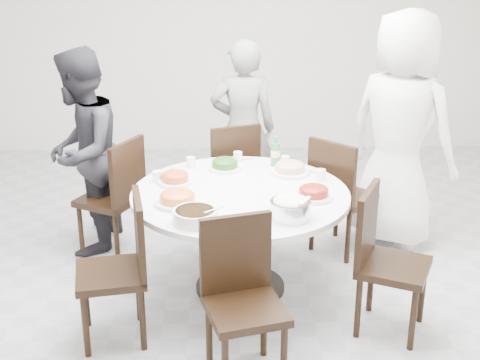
{
  "coord_description": "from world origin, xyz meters",
  "views": [
    {
      "loc": [
        -0.1,
        -4.44,
        2.47
      ],
      "look_at": [
        0.02,
        -0.16,
        0.82
      ],
      "focal_mm": 50.0,
      "sensor_mm": 36.0,
      "label": 1
    }
  ],
  "objects_px": {
    "chair_s": "(246,306)",
    "soup_bowl": "(195,216)",
    "dining_table": "(240,241)",
    "chair_sw": "(110,271)",
    "beverage_bottle": "(275,151)",
    "chair_se": "(394,264)",
    "chair_ne": "(344,194)",
    "chair_n": "(228,174)",
    "diner_right": "(401,130)",
    "rice_bowl": "(290,209)",
    "diner_left": "(82,152)",
    "chair_nw": "(109,196)",
    "diner_middle": "(243,129)"
  },
  "relations": [
    {
      "from": "rice_bowl",
      "to": "dining_table",
      "type": "bearing_deg",
      "value": 124.79
    },
    {
      "from": "chair_sw",
      "to": "diner_left",
      "type": "xyz_separation_m",
      "value": [
        -0.39,
        1.3,
        0.33
      ]
    },
    {
      "from": "chair_ne",
      "to": "diner_middle",
      "type": "xyz_separation_m",
      "value": [
        -0.77,
        0.77,
        0.31
      ]
    },
    {
      "from": "chair_sw",
      "to": "beverage_bottle",
      "type": "distance_m",
      "value": 1.6
    },
    {
      "from": "chair_ne",
      "to": "chair_nw",
      "type": "bearing_deg",
      "value": 43.5
    },
    {
      "from": "beverage_bottle",
      "to": "chair_nw",
      "type": "bearing_deg",
      "value": 175.7
    },
    {
      "from": "chair_se",
      "to": "diner_left",
      "type": "xyz_separation_m",
      "value": [
        -2.16,
        1.26,
        0.33
      ]
    },
    {
      "from": "chair_n",
      "to": "diner_middle",
      "type": "relative_size",
      "value": 0.6
    },
    {
      "from": "dining_table",
      "to": "chair_se",
      "type": "xyz_separation_m",
      "value": [
        0.95,
        -0.55,
        0.1
      ]
    },
    {
      "from": "chair_s",
      "to": "chair_sw",
      "type": "bearing_deg",
      "value": 136.88
    },
    {
      "from": "chair_n",
      "to": "chair_s",
      "type": "distance_m",
      "value": 2.09
    },
    {
      "from": "dining_table",
      "to": "chair_ne",
      "type": "bearing_deg",
      "value": 35.91
    },
    {
      "from": "chair_ne",
      "to": "diner_middle",
      "type": "relative_size",
      "value": 0.6
    },
    {
      "from": "dining_table",
      "to": "chair_sw",
      "type": "height_order",
      "value": "chair_sw"
    },
    {
      "from": "chair_n",
      "to": "diner_left",
      "type": "xyz_separation_m",
      "value": [
        -1.14,
        -0.37,
        0.33
      ]
    },
    {
      "from": "chair_se",
      "to": "diner_right",
      "type": "bearing_deg",
      "value": 10.92
    },
    {
      "from": "diner_middle",
      "to": "diner_left",
      "type": "bearing_deg",
      "value": 27.92
    },
    {
      "from": "diner_right",
      "to": "chair_sw",
      "type": "bearing_deg",
      "value": 76.39
    },
    {
      "from": "beverage_bottle",
      "to": "chair_ne",
      "type": "bearing_deg",
      "value": 8.71
    },
    {
      "from": "chair_n",
      "to": "beverage_bottle",
      "type": "distance_m",
      "value": 0.77
    },
    {
      "from": "dining_table",
      "to": "soup_bowl",
      "type": "distance_m",
      "value": 0.7
    },
    {
      "from": "chair_n",
      "to": "rice_bowl",
      "type": "bearing_deg",
      "value": 85.06
    },
    {
      "from": "chair_n",
      "to": "chair_se",
      "type": "distance_m",
      "value": 1.92
    },
    {
      "from": "dining_table",
      "to": "chair_sw",
      "type": "xyz_separation_m",
      "value": [
        -0.82,
        -0.59,
        0.1
      ]
    },
    {
      "from": "dining_table",
      "to": "chair_s",
      "type": "distance_m",
      "value": 1.02
    },
    {
      "from": "chair_n",
      "to": "diner_right",
      "type": "height_order",
      "value": "diner_right"
    },
    {
      "from": "diner_middle",
      "to": "chair_ne",
      "type": "bearing_deg",
      "value": 135.11
    },
    {
      "from": "rice_bowl",
      "to": "beverage_bottle",
      "type": "distance_m",
      "value": 0.95
    },
    {
      "from": "chair_n",
      "to": "chair_nw",
      "type": "relative_size",
      "value": 1.0
    },
    {
      "from": "dining_table",
      "to": "diner_left",
      "type": "bearing_deg",
      "value": 149.43
    },
    {
      "from": "chair_nw",
      "to": "diner_left",
      "type": "height_order",
      "value": "diner_left"
    },
    {
      "from": "chair_ne",
      "to": "chair_nw",
      "type": "xyz_separation_m",
      "value": [
        -1.84,
        0.01,
        0.0
      ]
    },
    {
      "from": "chair_ne",
      "to": "chair_s",
      "type": "bearing_deg",
      "value": 106.55
    },
    {
      "from": "chair_s",
      "to": "soup_bowl",
      "type": "relative_size",
      "value": 3.48
    },
    {
      "from": "chair_n",
      "to": "chair_s",
      "type": "height_order",
      "value": "same"
    },
    {
      "from": "chair_nw",
      "to": "chair_s",
      "type": "bearing_deg",
      "value": 59.1
    },
    {
      "from": "soup_bowl",
      "to": "dining_table",
      "type": "bearing_deg",
      "value": 58.96
    },
    {
      "from": "chair_s",
      "to": "diner_middle",
      "type": "xyz_separation_m",
      "value": [
        0.07,
        2.39,
        0.31
      ]
    },
    {
      "from": "chair_ne",
      "to": "chair_sw",
      "type": "distance_m",
      "value": 2.03
    },
    {
      "from": "chair_ne",
      "to": "chair_sw",
      "type": "xyz_separation_m",
      "value": [
        -1.65,
        -1.19,
        0.0
      ]
    },
    {
      "from": "chair_s",
      "to": "soup_bowl",
      "type": "xyz_separation_m",
      "value": [
        -0.29,
        0.53,
        0.32
      ]
    },
    {
      "from": "chair_sw",
      "to": "diner_left",
      "type": "relative_size",
      "value": 0.59
    },
    {
      "from": "chair_ne",
      "to": "chair_nw",
      "type": "distance_m",
      "value": 1.84
    },
    {
      "from": "chair_nw",
      "to": "chair_sw",
      "type": "xyz_separation_m",
      "value": [
        0.19,
        -1.2,
        0.0
      ]
    },
    {
      "from": "beverage_bottle",
      "to": "chair_se",
      "type": "bearing_deg",
      "value": -57.84
    },
    {
      "from": "chair_s",
      "to": "diner_middle",
      "type": "height_order",
      "value": "diner_middle"
    },
    {
      "from": "diner_left",
      "to": "beverage_bottle",
      "type": "height_order",
      "value": "diner_left"
    },
    {
      "from": "chair_sw",
      "to": "rice_bowl",
      "type": "height_order",
      "value": "chair_sw"
    },
    {
      "from": "chair_ne",
      "to": "soup_bowl",
      "type": "distance_m",
      "value": 1.6
    },
    {
      "from": "chair_s",
      "to": "rice_bowl",
      "type": "xyz_separation_m",
      "value": [
        0.3,
        0.58,
        0.33
      ]
    }
  ]
}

